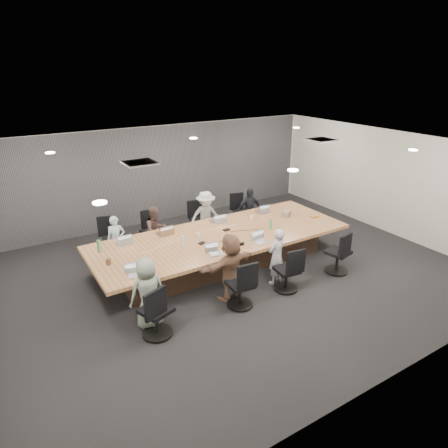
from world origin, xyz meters
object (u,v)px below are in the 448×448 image
laptop_0 (123,242)px  snack_packet (315,216)px  person_5 (231,267)px  stapler (240,244)px  chair_7 (338,256)px  chair_6 (286,273)px  person_0 (116,240)px  chair_1 (151,234)px  laptop_1 (165,233)px  chair_0 (113,242)px  chair_4 (156,314)px  canvas_bag (286,214)px  conference_table (222,248)px  chair_5 (240,288)px  person_4 (148,293)px  bottle_clear (183,241)px  person_6 (276,256)px  chair_3 (242,214)px  bottle_green_right (271,224)px  person_1 (156,230)px  person_2 (206,217)px  laptop_5 (216,254)px  laptop_2 (216,221)px  bottle_green_left (99,246)px  laptop_3 (261,211)px  person_3 (249,210)px  mug_brown (108,262)px  laptop_4 (136,275)px

laptop_0 → snack_packet: bearing=165.7°
person_5 → stapler: size_ratio=8.07×
chair_7 → snack_packet: (0.63, 1.45, 0.35)m
chair_6 → person_0: person_0 is taller
chair_1 → laptop_0: (-0.99, -0.90, 0.38)m
laptop_1 → chair_0: bearing=-45.2°
chair_4 → canvas_bag: 4.80m
chair_1 → chair_6: bearing=106.1°
conference_table → chair_5: (-0.61, -1.70, -0.00)m
person_4 → stapler: (2.39, 0.66, 0.10)m
conference_table → bottle_clear: bearing=-175.3°
person_6 → chair_3: bearing=-123.1°
bottle_green_right → bottle_clear: 2.24m
person_1 → snack_packet: bearing=-32.2°
person_1 → person_2: size_ratio=0.89×
chair_4 → laptop_5: (1.73, 0.90, 0.33)m
laptop_2 → laptop_1: bearing=7.8°
stapler → canvas_bag: (2.01, 0.87, 0.04)m
person_0 → snack_packet: size_ratio=6.32×
chair_6 → snack_packet: bearing=41.9°
person_2 → bottle_green_left: person_2 is taller
bottle_green_right → person_2: bearing=118.0°
person_0 → laptop_3: size_ratio=3.71×
chair_3 → canvas_bag: (0.35, -1.53, 0.44)m
chair_6 → person_1: 3.46m
chair_5 → person_3: person_3 is taller
chair_5 → person_1: bearing=103.0°
chair_3 → laptop_5: laptop_5 is taller
chair_5 → person_2: size_ratio=0.58×
chair_4 → bottle_clear: bottle_clear is taller
chair_3 → chair_4: size_ratio=0.89×
laptop_1 → person_4: (-1.27, -2.15, -0.08)m
chair_0 → person_3: person_3 is taller
laptop_1 → snack_packet: 3.87m
laptop_2 → person_6: size_ratio=0.27×
chair_3 → person_4: person_4 is taller
laptop_1 → mug_brown: bearing=26.0°
chair_3 → chair_4: chair_4 is taller
bottle_green_left → bottle_green_right: bearing=-12.5°
chair_4 → person_2: bearing=29.0°
laptop_5 → stapler: size_ratio=1.69×
laptop_1 → laptop_2: size_ratio=1.04×
chair_1 → laptop_2: 1.71m
chair_5 → bottle_clear: size_ratio=3.43×
chair_1 → person_4: person_4 is taller
person_0 → laptop_4: bearing=-83.9°
bottle_clear → stapler: size_ratio=1.35×
chair_7 → canvas_bag: canvas_bag is taller
chair_0 → conference_table: bearing=153.1°
chair_6 → laptop_2: chair_6 is taller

